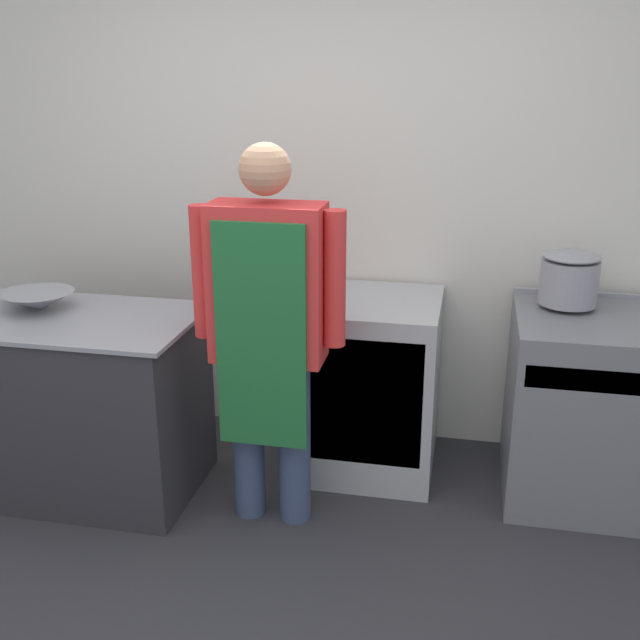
% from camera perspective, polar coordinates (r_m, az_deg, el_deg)
% --- Properties ---
extents(wall_back, '(8.00, 0.05, 2.70)m').
position_cam_1_polar(wall_back, '(3.92, 0.66, 9.96)').
color(wall_back, silver).
rests_on(wall_back, ground_plane).
extents(prep_counter, '(1.34, 0.71, 0.87)m').
position_cam_1_polar(prep_counter, '(3.80, -19.13, -5.87)').
color(prep_counter, '#2D2D33').
rests_on(prep_counter, ground_plane).
extents(stove, '(0.84, 0.73, 0.90)m').
position_cam_1_polar(stove, '(3.74, 20.63, -6.30)').
color(stove, slate).
rests_on(stove, ground_plane).
extents(fridge_unit, '(0.63, 0.66, 0.88)m').
position_cam_1_polar(fridge_unit, '(3.76, 4.11, -4.90)').
color(fridge_unit, '#A8ADB2').
rests_on(fridge_unit, ground_plane).
extents(person_cook, '(0.65, 0.24, 1.67)m').
position_cam_1_polar(person_cook, '(3.13, -3.99, 0.15)').
color(person_cook, '#38476B').
rests_on(person_cook, ground_plane).
extents(mixing_bowl, '(0.33, 0.33, 0.09)m').
position_cam_1_polar(mixing_bowl, '(3.73, -20.62, 1.35)').
color(mixing_bowl, gray).
rests_on(mixing_bowl, prep_counter).
extents(small_bowl, '(0.21, 0.21, 0.06)m').
position_cam_1_polar(small_bowl, '(3.89, -21.43, 1.74)').
color(small_bowl, gray).
rests_on(small_bowl, prep_counter).
extents(stock_pot, '(0.26, 0.26, 0.25)m').
position_cam_1_polar(stock_pot, '(3.64, 18.47, 3.08)').
color(stock_pot, gray).
rests_on(stock_pot, stove).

